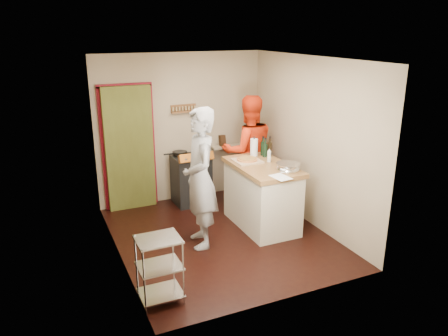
{
  "coord_description": "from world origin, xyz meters",
  "views": [
    {
      "loc": [
        -2.37,
        -5.42,
        2.99
      ],
      "look_at": [
        0.05,
        0.0,
        1.07
      ],
      "focal_mm": 35.0,
      "sensor_mm": 36.0,
      "label": 1
    }
  ],
  "objects_px": {
    "stove": "(191,179)",
    "person_stripe": "(200,179)",
    "wire_shelving": "(160,267)",
    "person_red": "(248,151)",
    "island": "(262,194)"
  },
  "relations": [
    {
      "from": "stove",
      "to": "person_stripe",
      "type": "xyz_separation_m",
      "value": [
        -0.4,
        -1.51,
        0.55
      ]
    },
    {
      "from": "person_stripe",
      "to": "wire_shelving",
      "type": "bearing_deg",
      "value": -31.47
    },
    {
      "from": "stove",
      "to": "wire_shelving",
      "type": "height_order",
      "value": "stove"
    },
    {
      "from": "wire_shelving",
      "to": "person_stripe",
      "type": "bearing_deg",
      "value": 50.29
    },
    {
      "from": "stove",
      "to": "island",
      "type": "height_order",
      "value": "island"
    },
    {
      "from": "person_red",
      "to": "person_stripe",
      "type": "bearing_deg",
      "value": 49.52
    },
    {
      "from": "stove",
      "to": "person_red",
      "type": "bearing_deg",
      "value": -23.88
    },
    {
      "from": "wire_shelving",
      "to": "person_red",
      "type": "xyz_separation_m",
      "value": [
        2.24,
        2.22,
        0.52
      ]
    },
    {
      "from": "wire_shelving",
      "to": "person_stripe",
      "type": "relative_size",
      "value": 0.4
    },
    {
      "from": "wire_shelving",
      "to": "person_stripe",
      "type": "distance_m",
      "value": 1.55
    },
    {
      "from": "island",
      "to": "wire_shelving",
      "type": "bearing_deg",
      "value": -147.19
    },
    {
      "from": "wire_shelving",
      "to": "person_stripe",
      "type": "height_order",
      "value": "person_stripe"
    },
    {
      "from": "stove",
      "to": "person_stripe",
      "type": "distance_m",
      "value": 1.65
    },
    {
      "from": "stove",
      "to": "wire_shelving",
      "type": "xyz_separation_m",
      "value": [
        -1.33,
        -2.62,
        -0.01
      ]
    },
    {
      "from": "island",
      "to": "person_red",
      "type": "bearing_deg",
      "value": 76.24
    }
  ]
}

